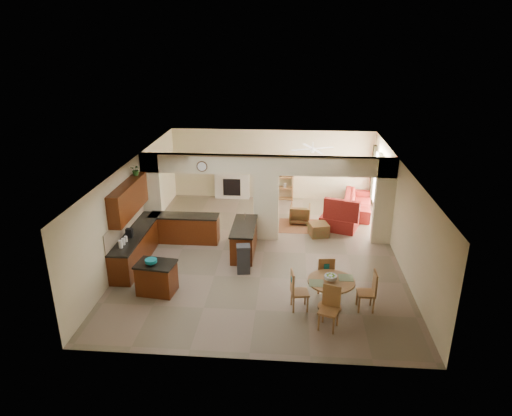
# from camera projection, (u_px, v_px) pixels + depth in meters

# --- Properties ---
(floor) EXTENTS (10.00, 10.00, 0.00)m
(floor) POSITION_uv_depth(u_px,v_px,m) (264.00, 252.00, 14.11)
(floor) COLOR #796654
(floor) RESTS_ON ground
(ceiling) EXTENTS (10.00, 10.00, 0.00)m
(ceiling) POSITION_uv_depth(u_px,v_px,m) (264.00, 164.00, 13.10)
(ceiling) COLOR white
(ceiling) RESTS_ON wall_back
(wall_back) EXTENTS (8.00, 0.00, 8.00)m
(wall_back) POSITION_uv_depth(u_px,v_px,m) (272.00, 165.00, 18.26)
(wall_back) COLOR beige
(wall_back) RESTS_ON floor
(wall_front) EXTENTS (8.00, 0.00, 8.00)m
(wall_front) POSITION_uv_depth(u_px,v_px,m) (248.00, 301.00, 8.95)
(wall_front) COLOR beige
(wall_front) RESTS_ON floor
(wall_left) EXTENTS (0.00, 10.00, 10.00)m
(wall_left) POSITION_uv_depth(u_px,v_px,m) (133.00, 206.00, 13.90)
(wall_left) COLOR beige
(wall_left) RESTS_ON floor
(wall_right) EXTENTS (0.00, 10.00, 10.00)m
(wall_right) POSITION_uv_depth(u_px,v_px,m) (401.00, 214.00, 13.31)
(wall_right) COLOR beige
(wall_right) RESTS_ON floor
(partition_left_pier) EXTENTS (0.60, 0.25, 2.80)m
(partition_left_pier) POSITION_uv_depth(u_px,v_px,m) (153.00, 195.00, 14.81)
(partition_left_pier) COLOR beige
(partition_left_pier) RESTS_ON floor
(partition_center_pier) EXTENTS (0.80, 0.25, 2.20)m
(partition_center_pier) POSITION_uv_depth(u_px,v_px,m) (266.00, 207.00, 14.64)
(partition_center_pier) COLOR beige
(partition_center_pier) RESTS_ON floor
(partition_right_pier) EXTENTS (0.60, 0.25, 2.80)m
(partition_right_pier) POSITION_uv_depth(u_px,v_px,m) (384.00, 201.00, 14.26)
(partition_right_pier) COLOR beige
(partition_right_pier) RESTS_ON floor
(partition_header) EXTENTS (8.00, 0.25, 0.60)m
(partition_header) POSITION_uv_depth(u_px,v_px,m) (266.00, 165.00, 14.14)
(partition_header) COLOR beige
(partition_header) RESTS_ON partition_center_pier
(kitchen_counter) EXTENTS (2.52, 3.29, 1.48)m
(kitchen_counter) POSITION_uv_depth(u_px,v_px,m) (157.00, 238.00, 13.95)
(kitchen_counter) COLOR #431607
(kitchen_counter) RESTS_ON floor
(upper_cabinets) EXTENTS (0.35, 2.40, 0.90)m
(upper_cabinets) POSITION_uv_depth(u_px,v_px,m) (129.00, 199.00, 12.96)
(upper_cabinets) COLOR #431607
(upper_cabinets) RESTS_ON wall_left
(peninsula) EXTENTS (0.70, 1.85, 0.91)m
(peninsula) POSITION_uv_depth(u_px,v_px,m) (244.00, 239.00, 13.88)
(peninsula) COLOR #431607
(peninsula) RESTS_ON floor
(wall_clock) EXTENTS (0.34, 0.03, 0.34)m
(wall_clock) POSITION_uv_depth(u_px,v_px,m) (202.00, 166.00, 14.17)
(wall_clock) COLOR #52331B
(wall_clock) RESTS_ON partition_header
(rug) EXTENTS (1.60, 1.30, 0.01)m
(rug) POSITION_uv_depth(u_px,v_px,m) (302.00, 226.00, 15.97)
(rug) COLOR brown
(rug) RESTS_ON floor
(fireplace) EXTENTS (1.60, 0.35, 1.20)m
(fireplace) POSITION_uv_depth(u_px,v_px,m) (232.00, 184.00, 18.50)
(fireplace) COLOR beige
(fireplace) RESTS_ON floor
(shelving_unit) EXTENTS (1.00, 0.32, 1.80)m
(shelving_unit) POSITION_uv_depth(u_px,v_px,m) (280.00, 178.00, 18.25)
(shelving_unit) COLOR #9F6A37
(shelving_unit) RESTS_ON floor
(window_a) EXTENTS (0.02, 0.90, 1.90)m
(window_a) POSITION_uv_depth(u_px,v_px,m) (385.00, 194.00, 15.52)
(window_a) COLOR white
(window_a) RESTS_ON wall_right
(window_b) EXTENTS (0.02, 0.90, 1.90)m
(window_b) POSITION_uv_depth(u_px,v_px,m) (376.00, 179.00, 17.11)
(window_b) COLOR white
(window_b) RESTS_ON wall_right
(glazed_door) EXTENTS (0.02, 0.70, 2.10)m
(glazed_door) POSITION_uv_depth(u_px,v_px,m) (380.00, 190.00, 16.37)
(glazed_door) COLOR white
(glazed_door) RESTS_ON wall_right
(drape_a_left) EXTENTS (0.10, 0.28, 2.30)m
(drape_a_left) POSITION_uv_depth(u_px,v_px,m) (387.00, 200.00, 14.97)
(drape_a_left) COLOR #3B2017
(drape_a_left) RESTS_ON wall_right
(drape_a_right) EXTENTS (0.10, 0.28, 2.30)m
(drape_a_right) POSITION_uv_depth(u_px,v_px,m) (380.00, 188.00, 16.09)
(drape_a_right) COLOR #3B2017
(drape_a_right) RESTS_ON wall_right
(drape_b_left) EXTENTS (0.10, 0.28, 2.30)m
(drape_b_left) POSITION_uv_depth(u_px,v_px,m) (378.00, 184.00, 16.55)
(drape_b_left) COLOR #3B2017
(drape_b_left) RESTS_ON wall_right
(drape_b_right) EXTENTS (0.10, 0.28, 2.30)m
(drape_b_right) POSITION_uv_depth(u_px,v_px,m) (373.00, 175.00, 17.67)
(drape_b_right) COLOR #3B2017
(drape_b_right) RESTS_ON wall_right
(ceiling_fan) EXTENTS (1.00, 1.00, 0.10)m
(ceiling_fan) POSITION_uv_depth(u_px,v_px,m) (313.00, 149.00, 15.87)
(ceiling_fan) COLOR white
(ceiling_fan) RESTS_ON ceiling
(kitchen_island) EXTENTS (1.05, 0.81, 0.85)m
(kitchen_island) POSITION_uv_depth(u_px,v_px,m) (157.00, 278.00, 11.76)
(kitchen_island) COLOR #431607
(kitchen_island) RESTS_ON floor
(teal_bowl) EXTENTS (0.30, 0.30, 0.14)m
(teal_bowl) POSITION_uv_depth(u_px,v_px,m) (151.00, 262.00, 11.52)
(teal_bowl) COLOR #127480
(teal_bowl) RESTS_ON kitchen_island
(trash_can) EXTENTS (0.40, 0.36, 0.77)m
(trash_can) POSITION_uv_depth(u_px,v_px,m) (243.00, 260.00, 12.76)
(trash_can) COLOR #2A2A2C
(trash_can) RESTS_ON floor
(dining_table) EXTENTS (1.14, 1.14, 0.78)m
(dining_table) POSITION_uv_depth(u_px,v_px,m) (331.00, 290.00, 11.03)
(dining_table) COLOR #9F6A37
(dining_table) RESTS_ON floor
(fruit_bowl) EXTENTS (0.30, 0.30, 0.16)m
(fruit_bowl) POSITION_uv_depth(u_px,v_px,m) (331.00, 278.00, 10.90)
(fruit_bowl) COLOR #6EAF25
(fruit_bowl) RESTS_ON dining_table
(sofa) EXTENTS (2.59, 1.34, 0.72)m
(sofa) POSITION_uv_depth(u_px,v_px,m) (358.00, 203.00, 17.11)
(sofa) COLOR maroon
(sofa) RESTS_ON floor
(chaise) EXTENTS (1.44, 1.31, 0.48)m
(chaise) POSITION_uv_depth(u_px,v_px,m) (339.00, 222.00, 15.71)
(chaise) COLOR maroon
(chaise) RESTS_ON floor
(armchair) EXTENTS (0.75, 0.77, 0.66)m
(armchair) POSITION_uv_depth(u_px,v_px,m) (300.00, 214.00, 16.19)
(armchair) COLOR maroon
(armchair) RESTS_ON floor
(ottoman) EXTENTS (0.72, 0.72, 0.43)m
(ottoman) POSITION_uv_depth(u_px,v_px,m) (319.00, 229.00, 15.17)
(ottoman) COLOR maroon
(ottoman) RESTS_ON floor
(plant) EXTENTS (0.35, 0.32, 0.33)m
(plant) POSITION_uv_depth(u_px,v_px,m) (136.00, 170.00, 13.50)
(plant) COLOR #1A4612
(plant) RESTS_ON upper_cabinets
(chair_north) EXTENTS (0.45, 0.45, 1.02)m
(chair_north) POSITION_uv_depth(u_px,v_px,m) (325.00, 273.00, 11.72)
(chair_north) COLOR #9F6A37
(chair_north) RESTS_ON floor
(chair_east) EXTENTS (0.43, 0.43, 1.02)m
(chair_east) POSITION_uv_depth(u_px,v_px,m) (370.00, 289.00, 10.97)
(chair_east) COLOR #9F6A37
(chair_east) RESTS_ON floor
(chair_south) EXTENTS (0.54, 0.54, 1.02)m
(chair_south) POSITION_uv_depth(u_px,v_px,m) (330.00, 305.00, 10.34)
(chair_south) COLOR #9F6A37
(chair_south) RESTS_ON floor
(chair_west) EXTENTS (0.48, 0.48, 1.02)m
(chair_west) POSITION_uv_depth(u_px,v_px,m) (296.00, 289.00, 11.00)
(chair_west) COLOR #9F6A37
(chair_west) RESTS_ON floor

